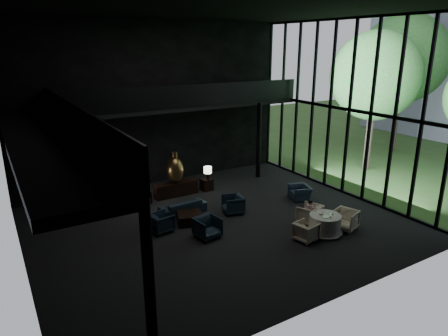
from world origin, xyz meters
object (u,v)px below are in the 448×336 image
window_armchair (300,191)px  coffee_table (190,218)px  side_table_left (145,197)px  sofa (183,205)px  side_table_right (207,184)px  lounge_armchair_west (161,221)px  dining_chair_east (345,218)px  dining_chair_west (306,231)px  child (310,207)px  table_lamp_left (144,180)px  dining_table (325,225)px  bronze_urn (175,169)px  lounge_armchair_east (233,203)px  table_lamp_right (208,170)px  dining_chair_north (310,212)px  console (176,189)px  lounge_armchair_south (207,226)px

window_armchair → coffee_table: bearing=-75.6°
side_table_left → sofa: size_ratio=0.30×
side_table_right → window_armchair: (3.11, -3.29, 0.09)m
lounge_armchair_west → dining_chair_east: (6.13, -3.47, 0.05)m
dining_chair_west → child: (1.06, 0.97, 0.36)m
table_lamp_left → side_table_right: size_ratio=1.24×
child → dining_chair_west: bearing=42.3°
dining_table → dining_chair_west: same height
table_lamp_left → dining_chair_west: bearing=-59.9°
bronze_urn → window_armchair: bronze_urn is taller
lounge_armchair_west → lounge_armchair_east: size_ratio=0.92×
table_lamp_left → dining_chair_west: (3.74, -6.46, -0.70)m
table_lamp_right → child: size_ratio=1.14×
coffee_table → bronze_urn: bearing=75.2°
side_table_right → dining_chair_north: dining_chair_north is taller
table_lamp_right → coffee_table: bearing=-130.2°
side_table_left → window_armchair: (6.31, -3.23, 0.10)m
console → coffee_table: bearing=-105.1°
console → dining_chair_west: 6.90m
side_table_right → dining_chair_west: dining_chair_west is taller
console → bronze_urn: (0.00, 0.05, 0.96)m
table_lamp_left → table_lamp_right: table_lamp_left is taller
dining_chair_north → child: size_ratio=1.68×
table_lamp_left → coffee_table: size_ratio=0.76×
table_lamp_right → child: table_lamp_right is taller
table_lamp_left → dining_table: 8.00m
dining_chair_north → dining_chair_west: dining_chair_north is taller
table_lamp_left → dining_chair_north: size_ratio=0.75×
side_table_left → sofa: sofa is taller
side_table_left → dining_chair_west: bearing=-59.9°
lounge_armchair_south → dining_chair_north: bearing=-22.0°
dining_chair_north → dining_chair_east: (0.83, -1.08, -0.01)m
table_lamp_left → dining_chair_north: table_lamp_left is taller
bronze_urn → coffee_table: size_ratio=1.55×
sofa → window_armchair: (5.34, -1.32, 0.01)m
bronze_urn → dining_chair_east: bearing=-58.7°
side_table_right → dining_chair_east: bearing=-69.5°
console → coffee_table: 3.16m
lounge_armchair_south → dining_chair_west: 3.59m
side_table_left → dining_table: bearing=-53.6°
lounge_armchair_west → lounge_armchair_south: lounge_armchair_south is taller
bronze_urn → child: (3.20, -5.65, -0.56)m
dining_table → dining_chair_west: 0.99m
window_armchair → dining_chair_west: (-2.57, -3.23, -0.01)m
dining_chair_north → dining_chair_east: bearing=105.5°
window_armchair → child: bearing=-16.3°
dining_chair_north → dining_chair_west: 1.48m
table_lamp_left → sofa: 2.26m
dining_chair_east → bronze_urn: bearing=-167.5°
console → lounge_armchair_east: lounge_armchair_east is taller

